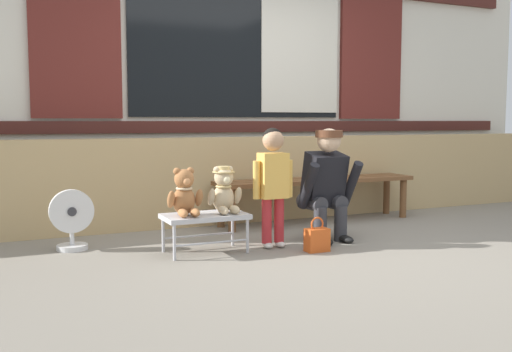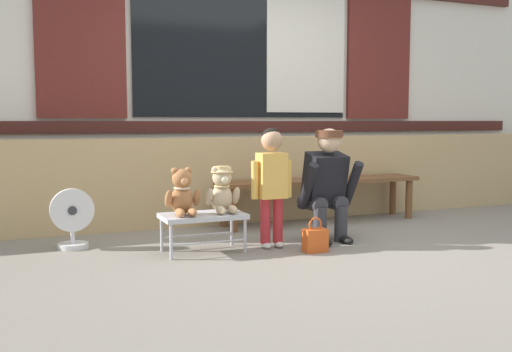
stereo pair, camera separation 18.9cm
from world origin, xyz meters
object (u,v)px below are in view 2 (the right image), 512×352
teddy_bear_plain (182,194)px  teddy_bear_with_hat (222,190)px  wooden_bench_long (320,185)px  adult_crouching (327,184)px  small_display_bench (203,218)px  child_standing (272,174)px  floor_fan (72,219)px  handbag_on_ground (315,240)px

teddy_bear_plain → teddy_bear_with_hat: same height
wooden_bench_long → adult_crouching: (-0.37, -0.79, 0.11)m
small_display_bench → child_standing: (0.56, -0.05, 0.33)m
small_display_bench → teddy_bear_plain: bearing=179.5°
wooden_bench_long → floor_fan: (-2.39, -0.30, -0.13)m
wooden_bench_long → handbag_on_ground: 1.35m
teddy_bear_plain → adult_crouching: 1.26m
small_display_bench → handbag_on_ground: (0.80, -0.33, -0.17)m
adult_crouching → wooden_bench_long: bearing=65.0°
child_standing → teddy_bear_with_hat: bearing=172.2°
child_standing → floor_fan: 1.62m
floor_fan → handbag_on_ground: bearing=-26.0°
wooden_bench_long → child_standing: (-0.91, -0.87, 0.22)m
small_display_bench → teddy_bear_plain: 0.25m
teddy_bear_plain → handbag_on_ground: teddy_bear_plain is taller
wooden_bench_long → handbag_on_ground: (-0.67, -1.14, -0.28)m
teddy_bear_with_hat → handbag_on_ground: (0.64, -0.33, -0.38)m
small_display_bench → teddy_bear_plain: teddy_bear_plain is taller
wooden_bench_long → child_standing: bearing=-136.5°
small_display_bench → child_standing: size_ratio=0.67×
child_standing → teddy_bear_plain: bearing=175.7°
teddy_bear_plain → adult_crouching: bearing=1.0°
adult_crouching → floor_fan: bearing=166.3°
wooden_bench_long → teddy_bear_with_hat: (-1.31, -0.81, 0.10)m
small_display_bench → floor_fan: 1.06m
adult_crouching → floor_fan: size_ratio=1.98×
wooden_bench_long → teddy_bear_with_hat: 1.55m
child_standing → floor_fan: bearing=158.9°
wooden_bench_long → handbag_on_ground: bearing=-120.3°
teddy_bear_with_hat → small_display_bench: bearing=-179.2°
teddy_bear_plain → handbag_on_ground: bearing=-18.8°
child_standing → floor_fan: size_ratio=2.00×
wooden_bench_long → teddy_bear_with_hat: size_ratio=5.78×
wooden_bench_long → adult_crouching: bearing=-115.0°
small_display_bench → teddy_bear_with_hat: size_ratio=1.76×
teddy_bear_plain → teddy_bear_with_hat: 0.32m
teddy_bear_with_hat → adult_crouching: 0.94m
small_display_bench → teddy_bear_plain: (-0.16, 0.00, 0.20)m
small_display_bench → teddy_bear_with_hat: bearing=0.8°
floor_fan → teddy_bear_plain: bearing=-34.1°
small_display_bench → handbag_on_ground: small_display_bench is taller
teddy_bear_plain → child_standing: size_ratio=0.38×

